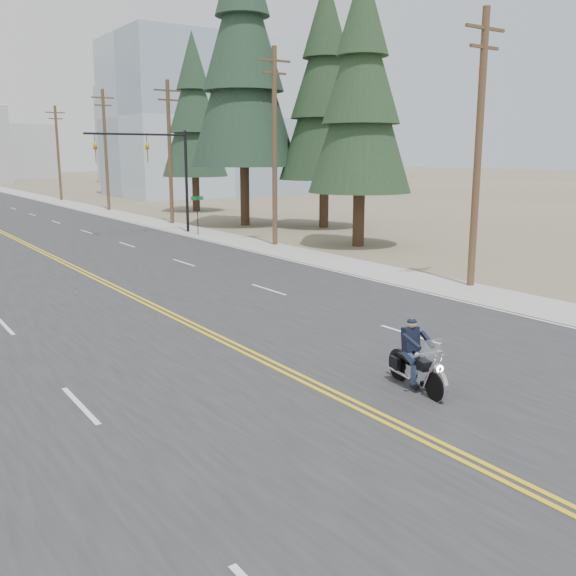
# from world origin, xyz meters

# --- Properties ---
(ground_plane) EXTENTS (400.00, 400.00, 0.00)m
(ground_plane) POSITION_xyz_m (0.00, 0.00, 0.00)
(ground_plane) COLOR #776D56
(ground_plane) RESTS_ON ground
(sidewalk_right) EXTENTS (3.00, 200.00, 0.01)m
(sidewalk_right) POSITION_xyz_m (11.50, 70.00, 0.01)
(sidewalk_right) COLOR #A5A5A0
(sidewalk_right) RESTS_ON ground
(traffic_mast_right) EXTENTS (7.10, 0.26, 7.00)m
(traffic_mast_right) POSITION_xyz_m (8.98, 32.00, 4.94)
(traffic_mast_right) COLOR black
(traffic_mast_right) RESTS_ON ground
(street_sign) EXTENTS (0.90, 0.06, 2.62)m
(street_sign) POSITION_xyz_m (10.80, 30.00, 1.80)
(street_sign) COLOR black
(street_sign) RESTS_ON ground
(utility_pole_a) EXTENTS (2.20, 0.30, 11.00)m
(utility_pole_a) POSITION_xyz_m (12.50, 8.00, 5.73)
(utility_pole_a) COLOR brown
(utility_pole_a) RESTS_ON ground
(utility_pole_b) EXTENTS (2.20, 0.30, 11.50)m
(utility_pole_b) POSITION_xyz_m (12.50, 23.00, 5.98)
(utility_pole_b) COLOR brown
(utility_pole_b) RESTS_ON ground
(utility_pole_c) EXTENTS (2.20, 0.30, 11.00)m
(utility_pole_c) POSITION_xyz_m (12.50, 38.00, 5.73)
(utility_pole_c) COLOR brown
(utility_pole_c) RESTS_ON ground
(utility_pole_d) EXTENTS (2.20, 0.30, 11.50)m
(utility_pole_d) POSITION_xyz_m (12.50, 53.00, 5.98)
(utility_pole_d) COLOR brown
(utility_pole_d) RESTS_ON ground
(utility_pole_e) EXTENTS (2.20, 0.30, 11.00)m
(utility_pole_e) POSITION_xyz_m (12.50, 70.00, 5.73)
(utility_pole_e) COLOR brown
(utility_pole_e) RESTS_ON ground
(glass_building) EXTENTS (24.00, 16.00, 20.00)m
(glass_building) POSITION_xyz_m (32.00, 70.00, 10.00)
(glass_building) COLOR #9EB5CC
(glass_building) RESTS_ON ground
(haze_bldg_c) EXTENTS (16.00, 12.00, 18.00)m
(haze_bldg_c) POSITION_xyz_m (40.00, 110.00, 9.00)
(haze_bldg_c) COLOR #B7BCC6
(haze_bldg_c) RESTS_ON ground
(haze_bldg_e) EXTENTS (14.00, 14.00, 12.00)m
(haze_bldg_e) POSITION_xyz_m (25.00, 150.00, 6.00)
(haze_bldg_e) COLOR #B7BCC6
(haze_bldg_e) RESTS_ON ground
(motorcyclist) EXTENTS (1.30, 2.25, 1.65)m
(motorcyclist) POSITION_xyz_m (1.82, 0.59, 0.83)
(motorcyclist) COLOR black
(motorcyclist) RESTS_ON ground
(conifer_near) EXTENTS (6.04, 6.04, 15.99)m
(conifer_near) POSITION_xyz_m (16.40, 19.82, 9.18)
(conifer_near) COLOR #382619
(conifer_near) RESTS_ON ground
(conifer_mid) EXTENTS (6.71, 6.71, 17.89)m
(conifer_mid) POSITION_xyz_m (20.79, 28.97, 10.27)
(conifer_mid) COLOR #382619
(conifer_mid) RESTS_ON ground
(conifer_tall) EXTENTS (8.09, 8.09, 22.49)m
(conifer_tall) POSITION_xyz_m (16.66, 33.61, 12.91)
(conifer_tall) COLOR #382619
(conifer_tall) RESTS_ON ground
(conifer_far) EXTENTS (6.21, 6.21, 16.64)m
(conifer_far) POSITION_xyz_m (19.16, 47.16, 9.55)
(conifer_far) COLOR #382619
(conifer_far) RESTS_ON ground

